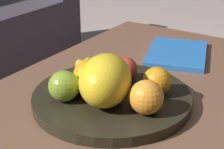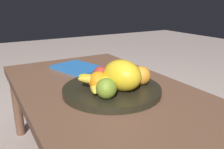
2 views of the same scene
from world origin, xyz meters
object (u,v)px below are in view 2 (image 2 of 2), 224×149
object	(u,v)px
coffee_table	(107,98)
apple_front	(106,88)
orange_front	(124,71)
apple_left	(101,74)
magazine	(78,68)
orange_left	(98,81)
orange_right	(141,75)
melon_large_front	(122,75)
banana_bunch	(96,83)
fruit_bowl	(112,90)

from	to	relation	value
coffee_table	apple_front	xyz separation A→B (m)	(-0.13, 0.07, 0.10)
orange_front	apple_left	xyz separation A→B (m)	(0.02, 0.10, -0.00)
magazine	orange_left	bearing A→B (deg)	151.54
orange_right	apple_front	xyz separation A→B (m)	(-0.05, 0.19, -0.00)
orange_right	apple_left	xyz separation A→B (m)	(0.11, 0.12, -0.01)
melon_large_front	banana_bunch	xyz separation A→B (m)	(0.05, 0.09, -0.03)
melon_large_front	orange_right	distance (m)	0.10
banana_bunch	magazine	xyz separation A→B (m)	(0.38, -0.08, -0.04)
magazine	orange_front	bearing A→B (deg)	177.02
fruit_bowl	orange_front	world-z (taller)	orange_front
magazine	melon_large_front	bearing A→B (deg)	163.08
melon_large_front	orange_left	xyz separation A→B (m)	(0.04, 0.08, -0.02)
coffee_table	orange_left	bearing A→B (deg)	130.21
orange_left	banana_bunch	size ratio (longest dim) A/B	0.43
coffee_table	apple_left	xyz separation A→B (m)	(0.03, 0.01, 0.10)
coffee_table	melon_large_front	bearing A→B (deg)	-170.90
apple_front	apple_left	world-z (taller)	apple_front
fruit_bowl	banana_bunch	size ratio (longest dim) A/B	2.24
melon_large_front	apple_left	bearing A→B (deg)	10.94
banana_bunch	fruit_bowl	bearing A→B (deg)	-85.88
fruit_bowl	orange_left	world-z (taller)	orange_left
melon_large_front	apple_front	distance (m)	0.10
coffee_table	banana_bunch	world-z (taller)	banana_bunch
melon_large_front	apple_front	bearing A→B (deg)	113.85
melon_large_front	magazine	distance (m)	0.43
fruit_bowl	orange_front	bearing A→B (deg)	-59.88
apple_left	magazine	distance (m)	0.30
fruit_bowl	orange_right	bearing A→B (deg)	-108.25
coffee_table	melon_large_front	world-z (taller)	melon_large_front
coffee_table	magazine	size ratio (longest dim) A/B	4.68
orange_left	banana_bunch	bearing A→B (deg)	64.63
orange_front	banana_bunch	distance (m)	0.18
apple_front	magazine	world-z (taller)	apple_front
coffee_table	orange_left	xyz separation A→B (m)	(-0.05, 0.06, 0.10)
melon_large_front	apple_left	size ratio (longest dim) A/B	2.36
apple_left	banana_bunch	bearing A→B (deg)	142.17
coffee_table	fruit_bowl	bearing A→B (deg)	-179.38
orange_front	orange_left	world-z (taller)	orange_left
orange_front	banana_bunch	world-z (taller)	orange_front
orange_left	banana_bunch	distance (m)	0.01
fruit_bowl	coffee_table	bearing A→B (deg)	0.62
apple_left	magazine	bearing A→B (deg)	-2.85
orange_front	apple_left	bearing A→B (deg)	77.98
melon_large_front	orange_front	world-z (taller)	melon_large_front
melon_large_front	apple_left	xyz separation A→B (m)	(0.13, 0.02, -0.03)
orange_left	orange_front	bearing A→B (deg)	-68.17
banana_bunch	orange_left	bearing A→B (deg)	-115.37
orange_front	orange_right	size ratio (longest dim) A/B	0.91
fruit_bowl	apple_left	xyz separation A→B (m)	(0.08, 0.01, 0.05)
orange_front	apple_front	size ratio (longest dim) A/B	0.96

